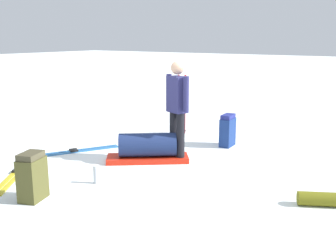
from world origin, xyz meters
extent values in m
plane|color=white|center=(0.00, 0.00, 0.00)|extent=(80.00, 80.00, 0.00)
cylinder|color=black|center=(0.18, -0.45, 0.42)|extent=(0.14, 0.14, 0.85)
cylinder|color=black|center=(0.00, -0.38, 0.42)|extent=(0.14, 0.14, 0.85)
cube|color=navy|center=(0.09, -0.42, 1.15)|extent=(0.40, 0.33, 0.60)
cylinder|color=navy|center=(0.31, -0.50, 1.18)|extent=(0.09, 0.09, 0.58)
cylinder|color=navy|center=(-0.13, -0.33, 1.18)|extent=(0.09, 0.09, 0.58)
sphere|color=tan|center=(0.09, -0.42, 1.59)|extent=(0.22, 0.22, 0.22)
cube|color=#26619E|center=(2.01, 0.17, 0.01)|extent=(0.91, 1.52, 0.02)
cube|color=black|center=(2.01, 0.17, 0.04)|extent=(0.12, 0.15, 0.03)
cube|color=#26619E|center=(1.93, 0.22, 0.01)|extent=(0.91, 1.52, 0.02)
cube|color=black|center=(1.93, 0.22, 0.04)|extent=(0.12, 0.15, 0.03)
cube|color=gold|center=(1.79, 1.47, 0.01)|extent=(1.19, 1.61, 0.02)
cube|color=black|center=(1.79, 1.47, 0.04)|extent=(0.13, 0.15, 0.03)
cube|color=gold|center=(1.88, 1.53, 0.01)|extent=(1.19, 1.61, 0.02)
cube|color=black|center=(1.88, 1.53, 0.04)|extent=(0.13, 0.15, 0.03)
cube|color=#494721|center=(0.75, 2.06, 0.28)|extent=(0.35, 0.43, 0.56)
cube|color=#45402B|center=(0.75, 2.06, 0.60)|extent=(0.32, 0.38, 0.08)
cube|color=navy|center=(-0.22, -1.76, 0.27)|extent=(0.23, 0.39, 0.55)
cube|color=navy|center=(-0.22, -1.76, 0.59)|extent=(0.21, 0.35, 0.08)
cylinder|color=maroon|center=(1.01, -2.19, 0.62)|extent=(0.02, 0.02, 1.24)
sphere|color=#A51919|center=(1.01, -2.19, 1.27)|extent=(0.05, 0.05, 0.05)
cylinder|color=black|center=(1.01, -2.19, 0.06)|extent=(0.07, 0.07, 0.01)
cylinder|color=maroon|center=(1.16, -2.15, 0.62)|extent=(0.02, 0.02, 1.24)
sphere|color=#A51919|center=(1.16, -2.15, 1.27)|extent=(0.05, 0.05, 0.05)
cylinder|color=black|center=(1.16, -2.15, 0.06)|extent=(0.07, 0.07, 0.01)
cube|color=red|center=(0.50, -0.11, 0.04)|extent=(1.38, 1.20, 0.09)
cylinder|color=#18264F|center=(0.50, -0.11, 0.29)|extent=(1.01, 0.91, 0.40)
cylinder|color=#626115|center=(-2.43, 0.18, 0.09)|extent=(0.57, 0.41, 0.18)
cylinder|color=#A9B0B9|center=(0.49, 1.16, 0.13)|extent=(0.07, 0.07, 0.26)
camera|label=1|loc=(-3.47, 5.21, 2.10)|focal=43.14mm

